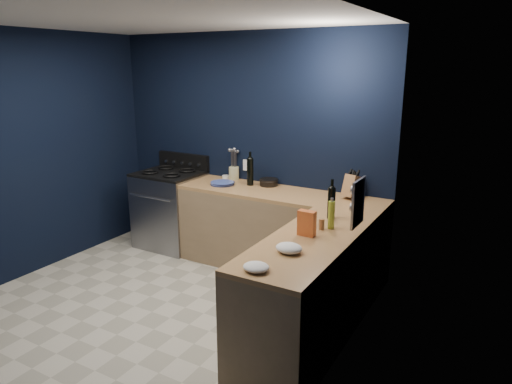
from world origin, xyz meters
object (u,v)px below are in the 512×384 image
Objects in this scene: gas_range at (171,210)px; utensil_crock at (234,173)px; crouton_bag at (307,223)px; plate_stack at (222,183)px; knife_block at (353,187)px.

utensil_crock is (0.78, 0.27, 0.52)m from gas_range.
crouton_bag reaches higher than utensil_crock.
utensil_crock reaches higher than plate_stack.
plate_stack is at bearing 146.78° from crouton_bag.
crouton_bag is at bearing -40.90° from utensil_crock.
utensil_crock is at bearing 140.39° from crouton_bag.
knife_block reaches higher than plate_stack.
utensil_crock is 2.02m from crouton_bag.
utensil_crock is at bearing -168.54° from knife_block.
plate_stack is 1.29× the size of crouton_bag.
gas_range is 6.11× the size of utensil_crock.
knife_block is at bearing 8.73° from plate_stack.
gas_range is at bearing -160.93° from utensil_crock.
gas_range is at bearing 178.58° from plate_stack.
utensil_crock is 0.66× the size of knife_block.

